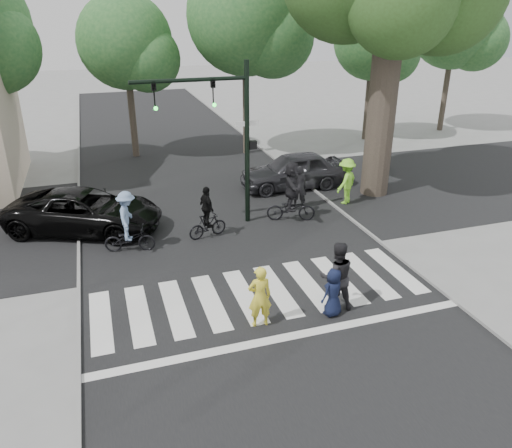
{
  "coord_description": "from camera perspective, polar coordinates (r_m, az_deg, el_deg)",
  "views": [
    {
      "loc": [
        -4.01,
        -10.82,
        7.71
      ],
      "look_at": [
        0.5,
        3.0,
        1.3
      ],
      "focal_mm": 35.0,
      "sensor_mm": 36.0,
      "label": 1
    }
  ],
  "objects": [
    {
      "name": "car_grey",
      "position": [
        22.79,
        4.24,
        6.12
      ],
      "size": [
        4.82,
        1.98,
        1.64
      ],
      "primitive_type": "imported",
      "rotation": [
        0.0,
        0.0,
        -1.58
      ],
      "color": "#2F2F33",
      "rests_on": "ground"
    },
    {
      "name": "cyclist_mid",
      "position": [
        17.82,
        -5.6,
        0.82
      ],
      "size": [
        1.52,
        0.96,
        1.92
      ],
      "color": "black",
      "rests_on": "ground"
    },
    {
      "name": "pedestrian_adult",
      "position": [
        13.69,
        9.19,
        -5.9
      ],
      "size": [
        1.07,
        0.89,
        1.99
      ],
      "primitive_type": "imported",
      "rotation": [
        0.0,
        0.0,
        2.99
      ],
      "color": "black",
      "rests_on": "ground"
    },
    {
      "name": "pedestrian_woman",
      "position": [
        12.89,
        0.43,
        -8.3
      ],
      "size": [
        0.65,
        0.44,
        1.72
      ],
      "primitive_type": "imported",
      "rotation": [
        0.0,
        0.0,
        3.09
      ],
      "color": "yellow",
      "rests_on": "ground"
    },
    {
      "name": "bg_tree_4",
      "position": [
        31.53,
        13.79,
        19.39
      ],
      "size": [
        4.83,
        4.6,
        8.15
      ],
      "color": "brown",
      "rests_on": "ground"
    },
    {
      "name": "pedestrian_child",
      "position": [
        13.54,
        8.81,
        -7.72
      ],
      "size": [
        0.79,
        0.64,
        1.39
      ],
      "primitive_type": "imported",
      "rotation": [
        0.0,
        0.0,
        3.47
      ],
      "color": "black",
      "rests_on": "ground"
    },
    {
      "name": "bystander_dark",
      "position": [
        20.52,
        4.94,
        4.26
      ],
      "size": [
        0.76,
        0.64,
        1.76
      ],
      "primitive_type": "imported",
      "rotation": [
        0.0,
        0.0,
        2.73
      ],
      "color": "black",
      "rests_on": "ground"
    },
    {
      "name": "cyclist_left",
      "position": [
        17.19,
        -14.4,
        -0.23
      ],
      "size": [
        1.77,
        1.2,
        2.14
      ],
      "color": "black",
      "rests_on": "ground"
    },
    {
      "name": "bg_tree_5",
      "position": [
        35.43,
        22.34,
        19.98
      ],
      "size": [
        5.67,
        5.4,
        9.3
      ],
      "color": "brown",
      "rests_on": "ground"
    },
    {
      "name": "ground",
      "position": [
        13.88,
        1.9,
        -9.97
      ],
      "size": [
        120.0,
        120.0,
        0.0
      ],
      "primitive_type": "plane",
      "color": "gray",
      "rests_on": "ground"
    },
    {
      "name": "curb_left",
      "position": [
        17.61,
        -19.6,
        -3.49
      ],
      "size": [
        0.1,
        70.0,
        0.1
      ],
      "primitive_type": "cube",
      "color": "gray",
      "rests_on": "ground"
    },
    {
      "name": "traffic_signal",
      "position": [
        17.98,
        -3.68,
        11.51
      ],
      "size": [
        4.45,
        0.29,
        6.0
      ],
      "color": "black",
      "rests_on": "ground"
    },
    {
      "name": "crosswalk",
      "position": [
        14.39,
        1.0,
        -8.56
      ],
      "size": [
        10.0,
        3.85,
        0.01
      ],
      "color": "silver",
      "rests_on": "ground"
    },
    {
      "name": "car_suv",
      "position": [
        19.32,
        -18.98,
        1.4
      ],
      "size": [
        6.12,
        4.57,
        1.54
      ],
      "primitive_type": "imported",
      "rotation": [
        0.0,
        0.0,
        1.16
      ],
      "color": "black",
      "rests_on": "ground"
    },
    {
      "name": "cyclist_right",
      "position": [
        19.11,
        4.06,
        3.35
      ],
      "size": [
        1.97,
        1.82,
        2.36
      ],
      "color": "black",
      "rests_on": "ground"
    },
    {
      "name": "road_cross",
      "position": [
        20.73,
        -5.61,
        1.85
      ],
      "size": [
        70.0,
        10.0,
        0.01
      ],
      "primitive_type": "cube",
      "color": "black",
      "rests_on": "ground"
    },
    {
      "name": "bg_tree_2",
      "position": [
        27.6,
        -14.13,
        19.12
      ],
      "size": [
        5.04,
        4.8,
        8.4
      ],
      "color": "brown",
      "rests_on": "ground"
    },
    {
      "name": "bg_tree_3",
      "position": [
        27.4,
        -0.42,
        22.19
      ],
      "size": [
        6.3,
        6.0,
        10.2
      ],
      "color": "brown",
      "rests_on": "ground"
    },
    {
      "name": "curb_right",
      "position": [
        19.77,
        10.8,
        0.56
      ],
      "size": [
        0.1,
        70.0,
        0.1
      ],
      "primitive_type": "cube",
      "color": "gray",
      "rests_on": "ground"
    },
    {
      "name": "road_stem",
      "position": [
        18.05,
        -3.48,
        -1.53
      ],
      "size": [
        10.0,
        70.0,
        0.01
      ],
      "primitive_type": "cube",
      "color": "black",
      "rests_on": "ground"
    },
    {
      "name": "bystander_hivis",
      "position": [
        21.18,
        10.29,
        4.83
      ],
      "size": [
        1.43,
        1.3,
        1.93
      ],
      "primitive_type": "imported",
      "rotation": [
        0.0,
        0.0,
        3.75
      ],
      "color": "#87E834",
      "rests_on": "ground"
    }
  ]
}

